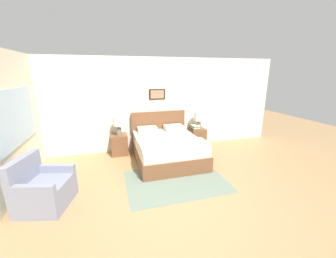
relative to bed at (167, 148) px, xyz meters
The scene contains 14 objects.
ground_plane 1.85m from the bed, 98.44° to the right, with size 16.00×16.00×0.00m, color #99754C.
wall_back 1.44m from the bed, 104.54° to the left, with size 7.99×0.09×2.60m.
wall_left 3.27m from the bed, behind, with size 0.08×5.20×2.60m.
area_rug_main 1.16m from the bed, 96.26° to the right, with size 2.04×1.47×0.01m.
bed is the anchor object (origin of this frame).
armchair 2.81m from the bed, 153.57° to the right, with size 0.91×0.96×0.87m.
nightstand_near_window 1.37m from the bed, 147.74° to the left, with size 0.44×0.46×0.56m.
nightstand_by_door 1.37m from the bed, 32.26° to the left, with size 0.44×0.46×0.56m.
table_lamp_near_window 1.46m from the bed, 148.52° to the left, with size 0.28×0.28×0.49m.
table_lamp_by_door 1.48m from the bed, 30.80° to the left, with size 0.28×0.28×0.49m.
book_thick_bottom 1.29m from the bed, 32.99° to the left, with size 0.18×0.25×0.04m.
book_hardcover_middle 1.29m from the bed, 32.99° to the left, with size 0.20×0.27×0.02m.
book_novel_upper 1.30m from the bed, 32.99° to the left, with size 0.16×0.26×0.04m.
book_slim_near_top 1.31m from the bed, 32.99° to the left, with size 0.20×0.27×0.03m.
Camera 1 is at (-1.08, -2.95, 2.19)m, focal length 22.00 mm.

